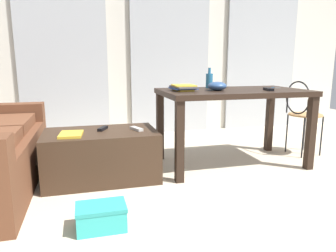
# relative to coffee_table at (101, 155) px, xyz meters

# --- Properties ---
(ground_plane) EXTENTS (8.32, 8.32, 0.00)m
(ground_plane) POSITION_rel_coffee_table_xyz_m (1.12, -0.31, -0.22)
(ground_plane) COLOR beige
(wall_back) EXTENTS (5.81, 0.10, 2.56)m
(wall_back) POSITION_rel_coffee_table_xyz_m (1.12, 1.82, 1.06)
(wall_back) COLOR silver
(wall_back) RESTS_ON ground
(curtains) EXTENTS (4.13, 0.03, 2.34)m
(curtains) POSITION_rel_coffee_table_xyz_m (1.12, 1.74, 0.95)
(curtains) COLOR #B2B7BC
(curtains) RESTS_ON ground
(coffee_table) EXTENTS (0.98, 0.59, 0.43)m
(coffee_table) POSITION_rel_coffee_table_xyz_m (0.00, 0.00, 0.00)
(coffee_table) COLOR #382619
(coffee_table) RESTS_ON ground
(craft_table) EXTENTS (1.42, 0.81, 0.76)m
(craft_table) POSITION_rel_coffee_table_xyz_m (1.31, 0.09, 0.45)
(craft_table) COLOR black
(craft_table) RESTS_ON ground
(wire_chair) EXTENTS (0.37, 0.38, 0.83)m
(wire_chair) POSITION_rel_coffee_table_xyz_m (2.21, 0.20, 0.30)
(wire_chair) COLOR #B7844C
(wire_chair) RESTS_ON ground
(bottle_near) EXTENTS (0.07, 0.07, 0.21)m
(bottle_near) POSITION_rel_coffee_table_xyz_m (1.15, 0.33, 0.63)
(bottle_near) COLOR teal
(bottle_near) RESTS_ON craft_table
(bowl) EXTENTS (0.18, 0.18, 0.09)m
(bowl) POSITION_rel_coffee_table_xyz_m (1.11, 0.03, 0.59)
(bowl) COLOR #2D4C7A
(bowl) RESTS_ON craft_table
(book_stack) EXTENTS (0.23, 0.30, 0.06)m
(book_stack) POSITION_rel_coffee_table_xyz_m (0.80, 0.11, 0.58)
(book_stack) COLOR gold
(book_stack) RESTS_ON craft_table
(tv_remote_on_table) EXTENTS (0.09, 0.18, 0.02)m
(tv_remote_on_table) POSITION_rel_coffee_table_xyz_m (1.59, -0.08, 0.56)
(tv_remote_on_table) COLOR black
(tv_remote_on_table) RESTS_ON craft_table
(scissors) EXTENTS (0.05, 0.11, 0.00)m
(scissors) POSITION_rel_coffee_table_xyz_m (1.84, 0.19, 0.55)
(scissors) COLOR #9EA0A5
(scissors) RESTS_ON craft_table
(tv_remote_primary) EXTENTS (0.10, 0.17, 0.02)m
(tv_remote_primary) POSITION_rel_coffee_table_xyz_m (0.32, -0.03, 0.23)
(tv_remote_primary) COLOR #B7B7B2
(tv_remote_primary) RESTS_ON coffee_table
(tv_remote_secondary) EXTENTS (0.10, 0.16, 0.03)m
(tv_remote_secondary) POSITION_rel_coffee_table_xyz_m (0.02, 0.06, 0.23)
(tv_remote_secondary) COLOR black
(tv_remote_secondary) RESTS_ON coffee_table
(magazine) EXTENTS (0.20, 0.26, 0.02)m
(magazine) POSITION_rel_coffee_table_xyz_m (-0.24, -0.10, 0.23)
(magazine) COLOR gold
(magazine) RESTS_ON coffee_table
(shoebox) EXTENTS (0.31, 0.21, 0.16)m
(shoebox) POSITION_rel_coffee_table_xyz_m (-0.06, -0.89, -0.14)
(shoebox) COLOR #33B2AD
(shoebox) RESTS_ON ground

